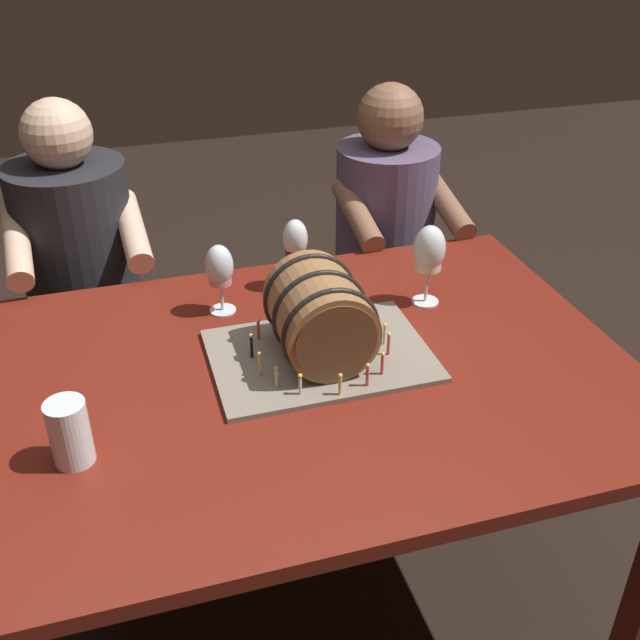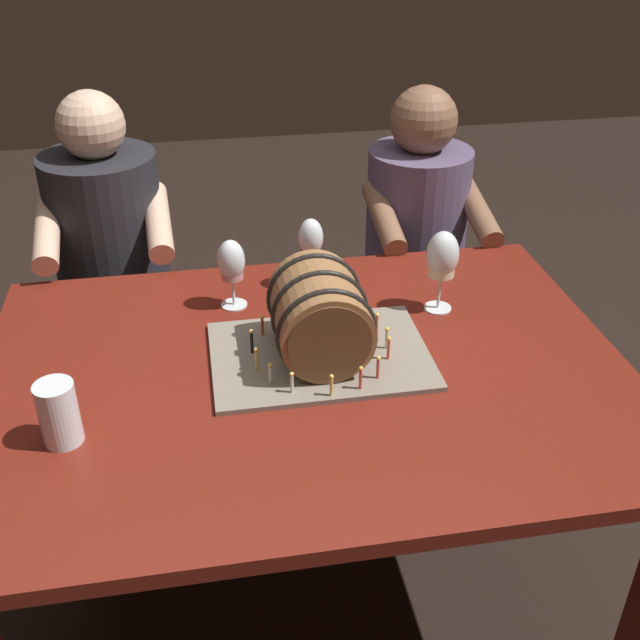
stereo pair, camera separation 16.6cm
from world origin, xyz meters
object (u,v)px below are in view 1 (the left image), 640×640
at_px(person_seated_left, 89,309).
at_px(beer_pint, 70,434).
at_px(wine_glass_white, 429,252).
at_px(wine_glass_red, 295,242).
at_px(barrel_cake, 320,321).
at_px(wine_glass_rose, 220,269).
at_px(dining_table, 310,404).
at_px(person_seated_right, 383,273).

bearing_deg(person_seated_left, beer_pint, -91.51).
xyz_separation_m(wine_glass_white, beer_pint, (-0.87, -0.36, -0.08)).
bearing_deg(wine_glass_red, barrel_cake, -95.93).
bearing_deg(beer_pint, barrel_cake, 19.90).
xyz_separation_m(barrel_cake, person_seated_left, (-0.51, 0.74, -0.30)).
bearing_deg(wine_glass_white, wine_glass_rose, 168.28).
xyz_separation_m(wine_glass_red, beer_pint, (-0.57, -0.53, -0.07)).
bearing_deg(dining_table, person_seated_right, 58.40).
bearing_deg(wine_glass_red, beer_pint, -137.11).
bearing_deg(dining_table, beer_pint, -162.50).
bearing_deg(barrel_cake, person_seated_right, 59.13).
relative_size(dining_table, wine_glass_rose, 7.91).
distance_m(wine_glass_white, person_seated_right, 0.70).
height_order(barrel_cake, wine_glass_rose, barrel_cake).
bearing_deg(person_seated_left, wine_glass_red, -36.38).
distance_m(barrel_cake, wine_glass_rose, 0.32).
bearing_deg(barrel_cake, beer_pint, -160.10).
relative_size(wine_glass_red, wine_glass_rose, 1.05).
xyz_separation_m(wine_glass_rose, person_seated_right, (0.62, 0.47, -0.35)).
xyz_separation_m(barrel_cake, wine_glass_red, (0.04, 0.34, 0.03)).
bearing_deg(wine_glass_white, beer_pint, -157.53).
height_order(barrel_cake, wine_glass_white, barrel_cake).
distance_m(wine_glass_red, person_seated_right, 0.68).
xyz_separation_m(barrel_cake, beer_pint, (-0.54, -0.20, -0.04)).
relative_size(barrel_cake, person_seated_left, 0.41).
bearing_deg(dining_table, barrel_cake, 45.82).
distance_m(wine_glass_red, person_seated_left, 0.76).
height_order(barrel_cake, wine_glass_red, barrel_cake).
distance_m(dining_table, person_seated_right, 0.92).
xyz_separation_m(wine_glass_white, person_seated_left, (-0.84, 0.58, -0.35)).
xyz_separation_m(wine_glass_red, wine_glass_white, (0.29, -0.17, 0.01)).
bearing_deg(beer_pint, dining_table, 17.50).
relative_size(barrel_cake, beer_pint, 3.71).
height_order(wine_glass_white, person_seated_right, person_seated_right).
relative_size(wine_glass_red, person_seated_left, 0.16).
height_order(wine_glass_white, beer_pint, wine_glass_white).
bearing_deg(wine_glass_white, barrel_cake, -153.52).
bearing_deg(person_seated_right, barrel_cake, -120.87).
bearing_deg(wine_glass_red, wine_glass_rose, -161.52).
height_order(barrel_cake, beer_pint, barrel_cake).
relative_size(wine_glass_white, person_seated_left, 0.18).
distance_m(beer_pint, person_seated_right, 1.39).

